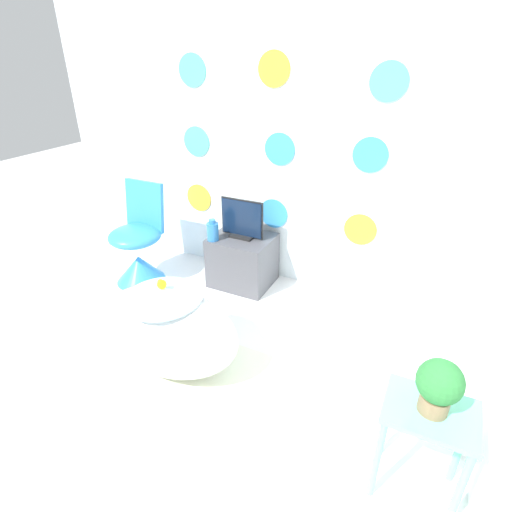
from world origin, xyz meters
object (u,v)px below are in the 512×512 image
chair (138,251)px  vase (213,231)px  tv (242,221)px  potted_plant_left (439,385)px  bathtub (167,330)px

chair → vase: 0.70m
tv → vase: size_ratio=2.08×
chair → potted_plant_left: bearing=-21.3°
potted_plant_left → chair: bearing=158.7°
tv → vase: 0.25m
bathtub → tv: bearing=92.0°
bathtub → tv: (-0.04, 1.08, 0.32)m
bathtub → potted_plant_left: potted_plant_left is taller
vase → potted_plant_left: size_ratio=0.71×
tv → potted_plant_left: bearing=-39.3°
bathtub → potted_plant_left: (1.51, -0.18, 0.38)m
chair → tv: size_ratio=2.30×
chair → tv: bearing=23.0°
tv → potted_plant_left: 2.00m
tv → potted_plant_left: tv is taller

